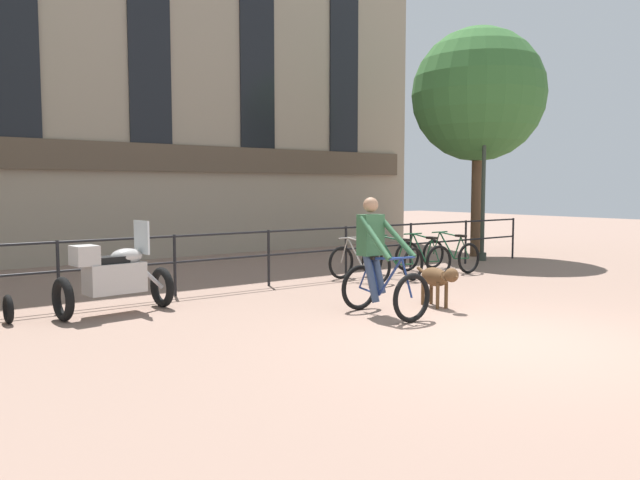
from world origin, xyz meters
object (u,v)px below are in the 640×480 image
object	(u,v)px
parked_bicycle_near_lamp	(359,264)
cyclist_with_bike	(378,262)
dog	(438,278)
parked_bicycle_mid_right	(423,257)
parked_bicycle_far_end	(451,255)
parked_motorcycle	(114,276)
street_lamp	(484,156)
parked_bicycle_mid_left	(392,260)

from	to	relation	value
parked_bicycle_near_lamp	cyclist_with_bike	bearing A→B (deg)	50.97
dog	parked_bicycle_mid_right	distance (m)	3.69
dog	parked_bicycle_far_end	distance (m)	4.34
parked_bicycle_near_lamp	parked_bicycle_far_end	world-z (taller)	same
parked_motorcycle	parked_bicycle_far_end	bearing A→B (deg)	-94.24
dog	parked_bicycle_near_lamp	bearing A→B (deg)	86.31
parked_motorcycle	street_lamp	world-z (taller)	street_lamp
dog	parked_bicycle_mid_right	bearing A→B (deg)	58.74
cyclist_with_bike	parked_bicycle_mid_right	world-z (taller)	cyclist_with_bike
parked_bicycle_far_end	parked_motorcycle	bearing A→B (deg)	3.55
parked_motorcycle	parked_bicycle_mid_right	bearing A→B (deg)	-94.05
parked_motorcycle	parked_bicycle_near_lamp	size ratio (longest dim) A/B	1.47
street_lamp	cyclist_with_bike	bearing A→B (deg)	-153.12
dog	parked_bicycle_near_lamp	xyz separation A→B (m)	(0.75, 2.70, -0.10)
parked_bicycle_near_lamp	parked_bicycle_far_end	distance (m)	2.66
parked_bicycle_near_lamp	parked_bicycle_mid_right	xyz separation A→B (m)	(1.77, 0.00, 0.00)
parked_bicycle_mid_right	parked_bicycle_far_end	world-z (taller)	same
dog	parked_bicycle_far_end	xyz separation A→B (m)	(3.40, 2.70, -0.10)
dog	cyclist_with_bike	bearing A→B (deg)	-177.16
parked_motorcycle	parked_bicycle_near_lamp	bearing A→B (deg)	-93.45
parked_bicycle_mid_right	parked_bicycle_far_end	xyz separation A→B (m)	(0.89, -0.00, -0.00)
parked_bicycle_far_end	parked_bicycle_mid_left	bearing A→B (deg)	2.10
cyclist_with_bike	street_lamp	bearing A→B (deg)	27.52
parked_bicycle_mid_left	parked_bicycle_mid_right	xyz separation A→B (m)	(0.88, -0.00, 0.00)
parked_bicycle_far_end	parked_bicycle_mid_right	bearing A→B (deg)	2.10
street_lamp	parked_bicycle_mid_left	bearing A→B (deg)	-167.97
dog	parked_bicycle_near_lamp	distance (m)	2.80
parked_bicycle_near_lamp	dog	bearing A→B (deg)	71.45
cyclist_with_bike	parked_bicycle_mid_right	distance (m)	4.42
dog	parked_bicycle_mid_left	distance (m)	3.15
parked_motorcycle	parked_bicycle_mid_right	xyz separation A→B (m)	(6.65, 0.19, -0.20)
parked_bicycle_mid_right	parked_motorcycle	bearing A→B (deg)	9.15
dog	parked_bicycle_mid_left	world-z (taller)	parked_bicycle_mid_left
cyclist_with_bike	parked_bicycle_mid_left	xyz separation A→B (m)	(2.72, 2.53, -0.41)
parked_bicycle_near_lamp	street_lamp	xyz separation A→B (m)	(4.80, 0.83, 2.27)
cyclist_with_bike	parked_bicycle_far_end	bearing A→B (deg)	30.02
cyclist_with_bike	parked_bicycle_near_lamp	xyz separation A→B (m)	(1.83, 2.53, -0.41)
parked_bicycle_near_lamp	parked_bicycle_mid_right	distance (m)	1.77
parked_bicycle_far_end	street_lamp	xyz separation A→B (m)	(2.14, 0.83, 2.27)
parked_bicycle_near_lamp	parked_bicycle_mid_left	size ratio (longest dim) A/B	0.96
cyclist_with_bike	parked_bicycle_far_end	xyz separation A→B (m)	(4.49, 2.53, -0.41)
parked_bicycle_mid_right	dog	bearing A→B (deg)	54.50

